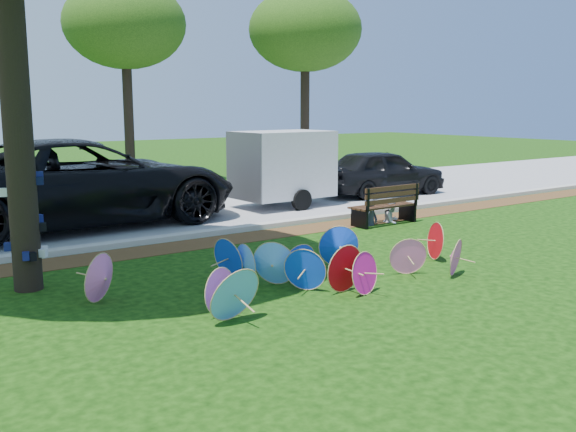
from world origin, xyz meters
The scene contains 12 objects.
ground centered at (0.00, 0.00, 0.00)m, with size 90.00×90.00×0.00m, color black.
mulch_strip centered at (0.00, 4.50, 0.01)m, with size 90.00×1.00×0.01m, color #472D16.
curb centered at (0.00, 5.20, 0.06)m, with size 90.00×0.30×0.12m, color #B7B5AD.
street centered at (0.00, 9.35, 0.01)m, with size 90.00×8.00×0.01m, color gray.
parasol_pile centered at (-0.20, 0.62, 0.36)m, with size 6.75×2.63×0.82m.
black_van centered at (-1.35, 8.01, 1.06)m, with size 3.51×7.62×2.12m, color black.
dark_pickup centered at (8.38, 7.82, 0.75)m, with size 1.78×4.42×1.51m, color black.
cargo_trailer centered at (4.32, 7.64, 1.24)m, with size 2.69×1.70×2.48m, color silver.
park_bench centered at (4.77, 3.97, 0.48)m, with size 1.85×0.70×0.97m, color black, non-canonical shape.
person_left centered at (4.42, 4.02, 0.64)m, with size 0.47×0.31×1.29m, color #383D4D.
person_right centered at (5.12, 4.02, 0.55)m, with size 0.53×0.42×1.10m, color silver.
bg_trees centered at (1.49, 14.12, 5.77)m, with size 21.31×6.73×7.40m.
Camera 1 is at (-6.18, -7.43, 2.89)m, focal length 40.00 mm.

